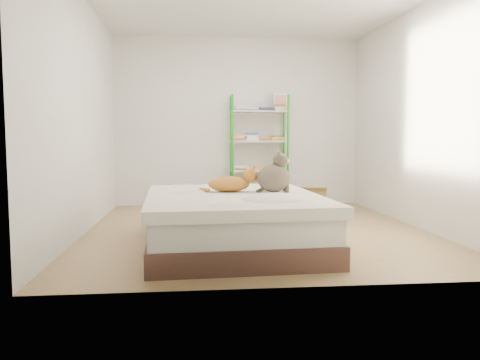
{
  "coord_description": "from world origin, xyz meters",
  "views": [
    {
      "loc": [
        -0.71,
        -5.23,
        1.03
      ],
      "look_at": [
        -0.24,
        -0.54,
        0.62
      ],
      "focal_mm": 35.0,
      "sensor_mm": 36.0,
      "label": 1
    }
  ],
  "objects": [
    {
      "name": "room",
      "position": [
        0.0,
        0.0,
        1.3
      ],
      "size": [
        3.81,
        4.21,
        2.61
      ],
      "color": "#A8824A",
      "rests_on": "ground"
    },
    {
      "name": "bed",
      "position": [
        -0.34,
        -0.84,
        0.26
      ],
      "size": [
        1.7,
        2.08,
        0.51
      ],
      "rotation": [
        0.0,
        0.0,
        0.05
      ],
      "color": "brown",
      "rests_on": "ground"
    },
    {
      "name": "orange_cat",
      "position": [
        -0.36,
        -0.63,
        0.61
      ],
      "size": [
        0.5,
        0.3,
        0.2
      ],
      "primitive_type": null,
      "rotation": [
        0.0,
        0.0,
        -0.07
      ],
      "color": "orange",
      "rests_on": "bed"
    },
    {
      "name": "grey_cat",
      "position": [
        0.08,
        -0.71,
        0.71
      ],
      "size": [
        0.36,
        0.3,
        0.4
      ],
      "primitive_type": null,
      "rotation": [
        0.0,
        0.0,
        1.61
      ],
      "color": "brown",
      "rests_on": "bed"
    },
    {
      "name": "shelf_unit",
      "position": [
        0.31,
        1.88,
        0.91
      ],
      "size": [
        0.89,
        0.36,
        1.74
      ],
      "color": "#249820",
      "rests_on": "ground"
    },
    {
      "name": "cardboard_box",
      "position": [
        0.77,
        0.83,
        0.19
      ],
      "size": [
        0.61,
        0.6,
        0.43
      ],
      "rotation": [
        0.0,
        0.0,
        -0.2
      ],
      "color": "#9E8251",
      "rests_on": "ground"
    },
    {
      "name": "white_bin",
      "position": [
        -0.86,
        1.85,
        0.18
      ],
      "size": [
        0.34,
        0.31,
        0.36
      ],
      "rotation": [
        0.0,
        0.0,
        -0.1
      ],
      "color": "silver",
      "rests_on": "ground"
    }
  ]
}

